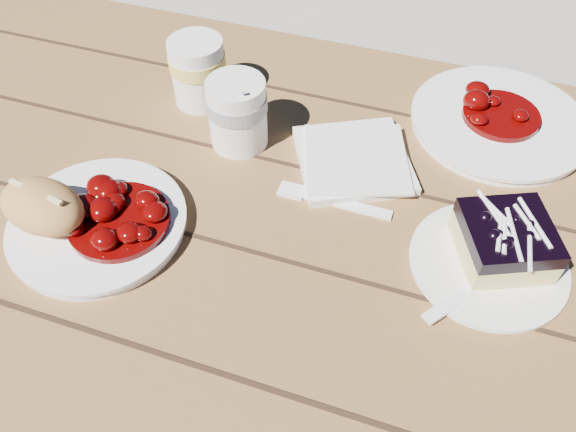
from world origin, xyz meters
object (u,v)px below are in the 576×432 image
(main_plate, at_px, (99,225))
(second_cup, at_px, (199,72))
(bread_roll, at_px, (42,206))
(coffee_cup, at_px, (238,113))
(picnic_table, at_px, (380,304))
(second_plate, at_px, (498,122))
(dessert_plate, at_px, (487,264))
(blueberry_cake, at_px, (505,240))

(main_plate, distance_m, second_cup, 0.29)
(bread_roll, height_order, coffee_cup, coffee_cup)
(coffee_cup, bearing_deg, picnic_table, -22.34)
(main_plate, bearing_deg, coffee_cup, 63.00)
(picnic_table, relative_size, second_plate, 7.83)
(picnic_table, bearing_deg, bread_roll, -163.03)
(bread_roll, bearing_deg, dessert_plate, 12.40)
(second_plate, relative_size, second_cup, 2.49)
(bread_roll, xyz_separation_m, coffee_cup, (0.16, 0.23, 0.01))
(main_plate, distance_m, dessert_plate, 0.48)
(blueberry_cake, bearing_deg, main_plate, 169.21)
(main_plate, relative_size, coffee_cup, 2.12)
(bread_roll, height_order, second_cup, second_cup)
(bread_roll, bearing_deg, coffee_cup, 54.90)
(picnic_table, distance_m, dessert_plate, 0.20)
(bread_roll, height_order, second_plate, bread_roll)
(main_plate, relative_size, blueberry_cake, 1.66)
(second_plate, height_order, second_cup, second_cup)
(coffee_cup, height_order, second_cup, same)
(picnic_table, height_order, bread_roll, bread_roll)
(picnic_table, height_order, dessert_plate, dessert_plate)
(coffee_cup, bearing_deg, second_cup, 141.91)
(blueberry_cake, bearing_deg, second_cup, 136.02)
(picnic_table, bearing_deg, second_cup, 152.95)
(bread_roll, height_order, blueberry_cake, bread_roll)
(picnic_table, distance_m, coffee_cup, 0.35)
(main_plate, bearing_deg, second_cup, 86.97)
(picnic_table, relative_size, dessert_plate, 10.98)
(second_cup, bearing_deg, bread_roll, -102.95)
(picnic_table, bearing_deg, second_plate, 68.47)
(bread_roll, distance_m, second_plate, 0.65)
(second_plate, bearing_deg, second_cup, -169.86)
(dessert_plate, xyz_separation_m, blueberry_cake, (0.01, 0.01, 0.03))
(bread_roll, relative_size, second_plate, 0.45)
(picnic_table, distance_m, second_plate, 0.32)
(dessert_plate, height_order, second_cup, second_cup)
(bread_roll, relative_size, blueberry_cake, 0.87)
(bread_roll, bearing_deg, main_plate, 19.98)
(picnic_table, height_order, main_plate, main_plate)
(picnic_table, xyz_separation_m, second_cup, (-0.35, 0.18, 0.21))
(second_plate, bearing_deg, main_plate, -141.81)
(picnic_table, xyz_separation_m, dessert_plate, (0.11, -0.01, 0.17))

